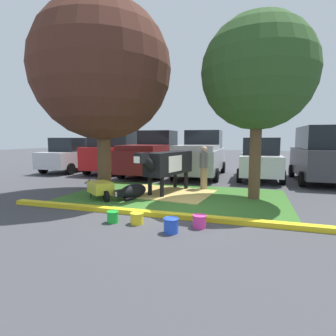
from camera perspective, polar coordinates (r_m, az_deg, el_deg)
name	(u,v)px	position (r m, az deg, el deg)	size (l,w,h in m)	color
ground_plane	(172,209)	(7.67, 0.77, -8.72)	(80.00, 80.00, 0.00)	#424247
grass_island	(175,196)	(9.29, 1.46, -5.99)	(7.30, 4.50, 0.02)	#386B28
curb_yellow	(149,213)	(7.08, -4.03, -9.52)	(8.50, 0.24, 0.12)	yellow
hay_bedding	(165,193)	(9.78, -0.53, -5.29)	(3.20, 2.40, 0.04)	tan
shade_tree_left	(102,71)	(10.17, -13.78, 19.35)	(4.78, 4.78, 6.72)	brown
shade_tree_right	(258,73)	(9.40, 18.46, 18.42)	(3.57, 3.57, 5.82)	brown
cow_holstein	(168,164)	(9.69, -0.10, 0.96)	(1.23, 3.08, 1.54)	black
calf_lying	(133,191)	(9.03, -7.48, -4.93)	(0.84, 1.33, 0.48)	black
person_handler	(204,166)	(10.48, 7.61, 0.32)	(0.34, 0.46, 1.68)	#9E7F5B
wheelbarrow	(101,188)	(9.06, -14.03, -4.07)	(1.43, 1.27, 0.63)	gold
bucket_green	(113,217)	(6.61, -11.60, -10.01)	(0.29, 0.29, 0.27)	green
bucket_yellow	(137,218)	(6.43, -6.59, -10.43)	(0.32, 0.32, 0.27)	yellow
bucket_blue	(171,225)	(5.81, 0.64, -11.97)	(0.33, 0.33, 0.32)	blue
bucket_pink	(199,221)	(6.16, 6.64, -11.06)	(0.32, 0.32, 0.29)	#EA3893
sedan_silver	(72,155)	(17.36, -19.58, 2.61)	(2.08, 4.43, 2.02)	silver
suv_black	(115,151)	(16.11, -11.10, 3.61)	(2.18, 4.63, 2.52)	red
pickup_truck_maroon	(153,154)	(14.72, -3.16, 2.87)	(2.29, 5.43, 2.42)	maroon
pickup_truck_black	(201,155)	(14.35, 7.03, 2.75)	(2.29, 5.43, 2.42)	#B7B7BC
hatchback_white	(260,159)	(13.91, 18.81, 1.82)	(2.08, 4.43, 2.02)	silver
suv_dark_grey	(321,154)	(13.96, 29.51, 2.53)	(2.18, 4.63, 2.52)	#3D3D42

